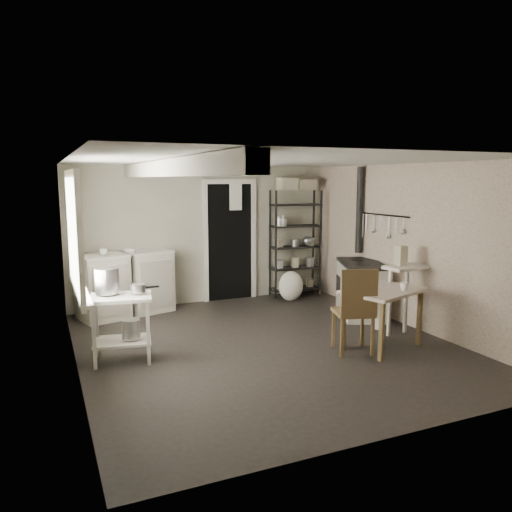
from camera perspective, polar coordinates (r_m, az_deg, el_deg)
name	(u,v)px	position (r m, az deg, el deg)	size (l,w,h in m)	color
floor	(265,345)	(6.43, 1.08, -10.11)	(5.00, 5.00, 0.00)	black
ceiling	(266,161)	(6.09, 1.14, 10.83)	(5.00, 5.00, 0.00)	beige
wall_back	(204,235)	(8.47, -5.93, 2.42)	(4.50, 0.02, 2.30)	#ABA792
wall_front	(399,300)	(4.06, 15.99, -4.86)	(4.50, 0.02, 2.30)	#ABA792
wall_left	(72,268)	(5.62, -20.26, -1.32)	(0.02, 5.00, 2.30)	#ABA792
wall_right	(410,246)	(7.37, 17.24, 1.12)	(0.02, 5.00, 2.30)	#ABA792
window	(72,233)	(5.77, -20.26, 2.44)	(0.12, 1.76, 1.28)	silver
doorway	(230,242)	(8.61, -3.00, 1.55)	(0.96, 0.10, 2.08)	silver
ceiling_beam	(168,168)	(5.69, -10.08, 9.83)	(0.18, 5.00, 0.18)	silver
wallpaper_panel	(410,246)	(7.36, 17.18, 1.12)	(0.01, 5.00, 2.30)	beige
utensil_rail	(381,215)	(7.76, 14.15, 4.59)	(0.06, 1.20, 0.44)	#B7B7BA
prep_table	(122,328)	(5.96, -15.08, -7.92)	(0.68, 0.48, 0.77)	silver
stockpot	(107,281)	(5.92, -16.67, -2.72)	(0.27, 0.27, 0.29)	#B7B7BA
saucepan	(138,288)	(5.86, -13.34, -3.59)	(0.17, 0.17, 0.09)	#B7B7BA
bucket	(131,329)	(5.94, -14.09, -8.10)	(0.21, 0.21, 0.23)	#B7B7BA
base_cabinets	(126,285)	(7.97, -14.68, -3.26)	(1.48, 0.64, 0.97)	beige
mixing_bowl	(129,254)	(7.86, -14.30, 0.24)	(0.26, 0.26, 0.06)	white
counter_cup	(104,255)	(7.72, -17.02, 0.09)	(0.12, 0.12, 0.09)	white
shelf_rack	(295,243)	(8.95, 4.50, 1.49)	(0.90, 0.35, 1.89)	black
shelf_jar	(283,220)	(8.74, 3.11, 4.11)	(0.09, 0.09, 0.20)	white
storage_box_a	(287,183)	(8.81, 3.60, 8.30)	(0.31, 0.27, 0.21)	beige
storage_box_b	(306,184)	(8.92, 5.71, 8.15)	(0.29, 0.27, 0.18)	beige
stove	(361,287)	(7.83, 11.86, -3.52)	(0.58, 1.06, 0.83)	beige
stovepipe	(360,210)	(8.17, 11.76, 5.15)	(0.12, 0.12, 1.49)	black
side_ledge	(405,302)	(7.09, 16.63, -5.06)	(0.61, 0.33, 0.93)	silver
oats_box	(401,260)	(6.96, 16.20, -0.43)	(0.11, 0.18, 0.27)	beige
work_table	(382,318)	(6.43, 14.20, -6.85)	(0.97, 0.68, 0.74)	beige
table_cup	(404,285)	(6.33, 16.54, -3.19)	(0.11, 0.11, 0.10)	white
chair	(353,313)	(6.17, 11.03, -6.39)	(0.44, 0.46, 1.06)	brown
flour_sack	(291,287)	(8.62, 4.01, -3.57)	(0.43, 0.37, 0.52)	white
floor_crock	(378,323)	(7.28, 13.81, -7.49)	(0.13, 0.13, 0.16)	white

